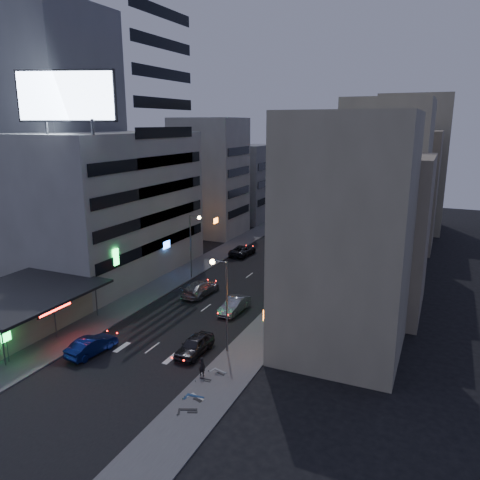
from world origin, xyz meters
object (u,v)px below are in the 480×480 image
Objects in this scene: parked_car_right_near at (195,345)px; scooter_black_a at (198,401)px; scooter_black_b at (212,374)px; scooter_blue at (205,390)px; person at (202,367)px; parked_car_left at (243,250)px; road_car_blue at (92,345)px; scooter_silver_a at (205,393)px; parked_car_right_mid at (234,305)px; scooter_silver_b at (227,366)px; parked_car_right_far at (290,264)px; road_car_silver at (200,288)px.

parked_car_right_near is 2.34× the size of scooter_black_a.
scooter_black_a is 3.81m from scooter_black_b.
scooter_black_a is at bearing -174.46° from scooter_blue.
scooter_black_a is at bearing 118.19° from person.
parked_car_left is at bearing -68.09° from person.
scooter_silver_a is (12.11, -2.34, -0.07)m from road_car_blue.
parked_car_right_mid reaches higher than scooter_black_a.
scooter_silver_b is (-0.12, 3.94, 0.00)m from scooter_silver_a.
parked_car_left is at bearing -82.10° from road_car_blue.
road_car_blue reaches higher than scooter_black_b.
road_car_silver reaches higher than parked_car_right_far.
parked_car_right_far reaches higher than scooter_silver_a.
parked_car_right_mid is at bearing 155.47° from road_car_silver.
scooter_silver_a is 2.69m from scooter_black_b.
scooter_blue is at bearing 111.70° from parked_car_left.
parked_car_left is 1.15× the size of road_car_blue.
parked_car_right_far is 32.14m from scooter_blue.
road_car_silver reaches higher than scooter_black_b.
road_car_silver is 3.00× the size of scooter_silver_b.
parked_car_right_mid is (-0.66, 9.59, -0.01)m from parked_car_right_near.
road_car_blue is 12.10m from scooter_silver_b.
scooter_blue is (-0.15, 0.27, 0.04)m from scooter_silver_a.
scooter_black_a reaches higher than scooter_black_b.
road_car_blue is at bearing 50.93° from scooter_black_a.
parked_car_right_mid is 2.50× the size of scooter_silver_a.
parked_car_right_near is at bearing 108.24° from parked_car_left.
scooter_silver_a is (4.10, -5.86, -0.09)m from parked_car_right_near.
road_car_silver is 22.25m from scooter_black_a.
scooter_silver_a is 1.17× the size of scooter_black_b.
parked_car_right_mid reaches higher than parked_car_left.
scooter_silver_b is at bearing 21.25° from scooter_silver_a.
road_car_blue is at bearing -105.04° from parked_car_right_far.
person reaches higher than road_car_silver.
road_car_blue is 12.14m from scooter_blue.
parked_car_right_near reaches higher than scooter_black_b.
parked_car_right_near is 2.28× the size of scooter_blue.
scooter_black_b is (3.42, -29.57, -0.07)m from parked_car_right_far.
parked_car_right_near reaches higher than road_car_blue.
road_car_silver is at bearing 26.26° from scooter_blue.
parked_car_right_near is 0.98× the size of parked_car_right_far.
scooter_silver_a is at bearing -19.91° from scooter_black_a.
road_car_blue is at bearing 87.78° from road_car_silver.
parked_car_right_mid is at bearing -92.13° from parked_car_right_far.
parked_car_right_mid is at bearing 13.76° from scooter_blue.
road_car_blue reaches higher than scooter_black_a.
parked_car_right_far is at bearing -81.65° from person.
person is (2.37, -3.07, 0.12)m from parked_car_right_near.
parked_car_left is 2.87× the size of scooter_silver_a.
parked_car_right_far is at bearing -97.85° from road_car_blue.
scooter_black_b is at bearing -10.72° from scooter_black_a.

